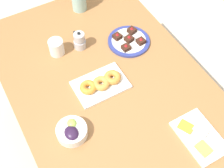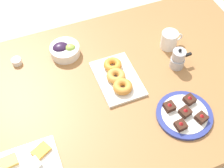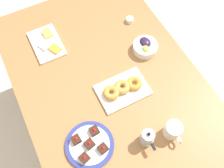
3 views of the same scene
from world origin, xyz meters
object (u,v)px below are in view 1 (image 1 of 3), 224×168
object	(u,v)px
croissant_platter	(101,84)
dessert_plate	(129,41)
coffee_mug	(56,47)
cheese_platter	(199,136)
grape_bowl	(72,131)
moka_pot	(80,41)
dining_table	(112,97)

from	to	relation	value
croissant_platter	dessert_plate	xyz separation A→B (m)	(0.20, -0.29, -0.01)
coffee_mug	croissant_platter	size ratio (longest dim) A/B	0.42
cheese_platter	croissant_platter	world-z (taller)	croissant_platter
croissant_platter	dessert_plate	world-z (taller)	dessert_plate
cheese_platter	dessert_plate	distance (m)	0.69
grape_bowl	croissant_platter	bearing A→B (deg)	-54.19
coffee_mug	moka_pot	distance (m)	0.14
coffee_mug	dessert_plate	xyz separation A→B (m)	(-0.13, -0.40, -0.04)
dining_table	croissant_platter	distance (m)	0.12
coffee_mug	croissant_platter	xyz separation A→B (m)	(-0.33, -0.11, -0.03)
coffee_mug	cheese_platter	distance (m)	0.90
cheese_platter	grape_bowl	bearing A→B (deg)	58.99
moka_pot	cheese_platter	bearing A→B (deg)	-163.47
cheese_platter	dessert_plate	size ratio (longest dim) A/B	1.06
cheese_platter	moka_pot	world-z (taller)	moka_pot
cheese_platter	moka_pot	xyz separation A→B (m)	(0.80, 0.24, 0.04)
coffee_mug	moka_pot	xyz separation A→B (m)	(-0.03, -0.13, 0.00)
dessert_plate	moka_pot	world-z (taller)	moka_pot
dining_table	moka_pot	distance (m)	0.37
cheese_platter	dessert_plate	world-z (taller)	dessert_plate
moka_pot	grape_bowl	bearing A→B (deg)	150.16
dining_table	cheese_platter	xyz separation A→B (m)	(-0.45, -0.22, 0.10)
coffee_mug	cheese_platter	bearing A→B (deg)	-155.74
coffee_mug	dessert_plate	world-z (taller)	coffee_mug
coffee_mug	cheese_platter	xyz separation A→B (m)	(-0.82, -0.37, -0.04)
moka_pot	dining_table	bearing A→B (deg)	-177.32
dessert_plate	moka_pot	xyz separation A→B (m)	(0.11, 0.26, 0.04)
dining_table	dessert_plate	xyz separation A→B (m)	(0.24, -0.25, 0.10)
croissant_platter	dessert_plate	bearing A→B (deg)	-55.99
grape_bowl	dessert_plate	world-z (taller)	grape_bowl
grape_bowl	cheese_platter	distance (m)	0.60
grape_bowl	dessert_plate	bearing A→B (deg)	-55.14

